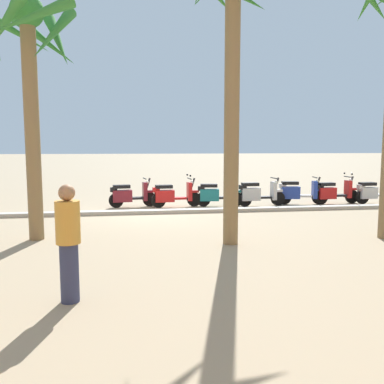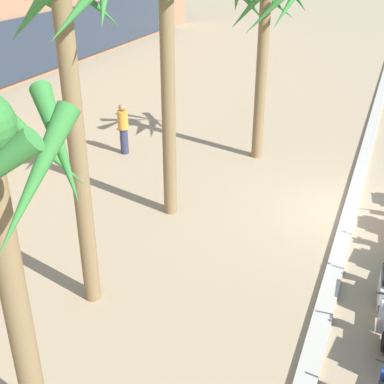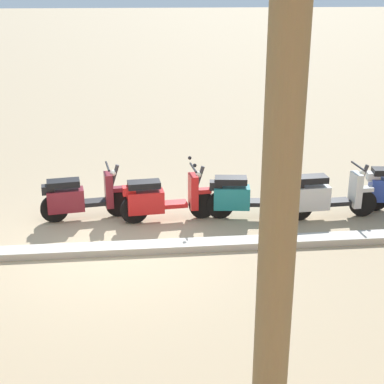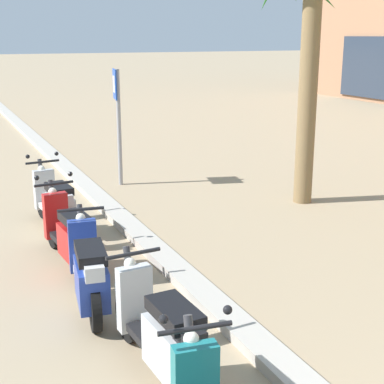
# 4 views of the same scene
# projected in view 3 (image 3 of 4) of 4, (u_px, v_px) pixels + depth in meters

# --- Properties ---
(ground_plane) EXTENTS (200.00, 200.00, 0.00)m
(ground_plane) POSITION_uv_depth(u_px,v_px,m) (116.00, 247.00, 9.81)
(ground_plane) COLOR #9E896B
(curb_strip) EXTENTS (60.00, 0.36, 0.12)m
(curb_strip) POSITION_uv_depth(u_px,v_px,m) (116.00, 249.00, 9.62)
(curb_strip) COLOR #ADA89E
(curb_strip) RESTS_ON ground
(scooter_silver_tail_end) EXTENTS (1.81, 0.56, 1.04)m
(scooter_silver_tail_end) POSITION_uv_depth(u_px,v_px,m) (325.00, 196.00, 10.86)
(scooter_silver_tail_end) COLOR black
(scooter_silver_tail_end) RESTS_ON ground
(scooter_teal_mid_rear) EXTENTS (1.72, 0.58, 1.17)m
(scooter_teal_mid_rear) POSITION_uv_depth(u_px,v_px,m) (245.00, 196.00, 10.88)
(scooter_teal_mid_rear) COLOR black
(scooter_teal_mid_rear) RESTS_ON ground
(scooter_red_far_back) EXTENTS (1.83, 0.56, 1.17)m
(scooter_red_far_back) POSITION_uv_depth(u_px,v_px,m) (161.00, 199.00, 10.75)
(scooter_red_far_back) COLOR black
(scooter_red_far_back) RESTS_ON ground
(scooter_maroon_second_in_line) EXTENTS (1.73, 0.60, 1.04)m
(scooter_maroon_second_in_line) POSITION_uv_depth(u_px,v_px,m) (79.00, 198.00, 10.82)
(scooter_maroon_second_in_line) COLOR black
(scooter_maroon_second_in_line) RESTS_ON ground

